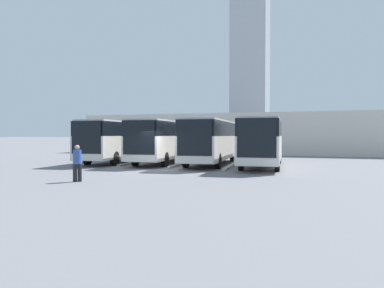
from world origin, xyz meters
TOP-DOWN VIEW (x-y plane):
  - ground_plane at (0.00, 0.00)m, footprint 600.00×600.00m
  - bus_0 at (-5.87, -4.84)m, footprint 3.40×11.11m
  - curb_divider_0 at (-3.91, -3.22)m, footprint 0.68×5.32m
  - bus_1 at (-1.96, -5.46)m, footprint 3.40×11.11m
  - curb_divider_1 at (-0.00, -3.84)m, footprint 0.68×5.32m
  - bus_2 at (1.96, -5.68)m, footprint 3.40×11.11m
  - curb_divider_2 at (3.91, -4.06)m, footprint 0.68×5.32m
  - bus_3 at (5.87, -5.52)m, footprint 3.40×11.11m
  - pedestrian at (1.27, 6.62)m, footprint 0.55×0.55m
  - station_building at (0.00, -23.80)m, footprint 37.32×11.99m
  - office_tower at (22.33, -158.72)m, footprint 16.72×16.72m

SIDE VIEW (x-z plane):
  - ground_plane at x=0.00m, z-range 0.00..0.00m
  - curb_divider_0 at x=-3.91m, z-range 0.00..0.15m
  - curb_divider_1 at x=0.00m, z-range 0.00..0.15m
  - curb_divider_2 at x=3.91m, z-range 0.00..0.15m
  - pedestrian at x=1.27m, z-range 0.07..1.83m
  - bus_0 at x=-5.87m, z-range 0.19..3.51m
  - bus_1 at x=-1.96m, z-range 0.19..3.51m
  - bus_2 at x=1.96m, z-range 0.19..3.51m
  - bus_3 at x=5.87m, z-range 0.19..3.51m
  - station_building at x=0.00m, z-range 0.04..4.74m
  - office_tower at x=22.33m, z-range -0.60..78.68m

